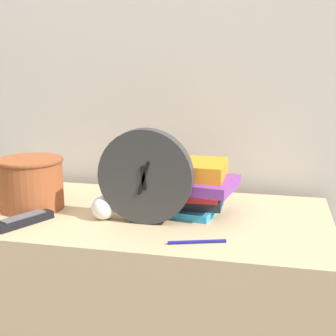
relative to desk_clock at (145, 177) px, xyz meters
The scene contains 8 objects.
wall_back 0.54m from the desk_clock, 98.78° to the left, with size 6.00×0.04×2.40m.
desk 0.49m from the desk_clock, 132.32° to the left, with size 1.10×0.54×0.72m.
desk_clock is the anchor object (origin of this frame).
book_stack 0.16m from the desk_clock, 53.56° to the left, with size 0.26×0.22×0.15m.
basket 0.36m from the desk_clock, behind, with size 0.19×0.19×0.15m.
tv_remote 0.34m from the desk_clock, 165.19° to the right, with size 0.11×0.17×0.02m.
crumpled_paper_ball 0.15m from the desk_clock, behind, with size 0.06×0.06×0.06m.
pen 0.23m from the desk_clock, 35.92° to the right, with size 0.13×0.05×0.01m.
Camera 1 is at (0.38, -0.93, 1.14)m, focal length 50.00 mm.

